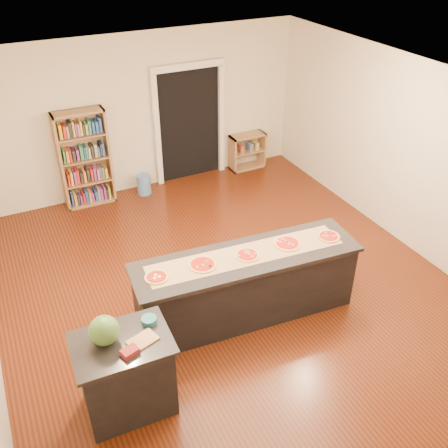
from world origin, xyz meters
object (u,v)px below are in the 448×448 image
low_shelf (247,151)px  kitchen_island (246,285)px  waste_bin (144,184)px  bookshelf (85,159)px  watermelon (104,330)px  side_counter (126,375)px

low_shelf → kitchen_island: bearing=-118.9°
kitchen_island → waste_bin: kitchen_island is taller
waste_bin → bookshelf: bearing=173.8°
bookshelf → watermelon: size_ratio=5.76×
bookshelf → waste_bin: (0.96, -0.11, -0.67)m
low_shelf → waste_bin: size_ratio=1.93×
low_shelf → waste_bin: bearing=-177.3°
side_counter → waste_bin: (1.64, 4.38, -0.30)m
side_counter → watermelon: 0.64m
bookshelf → kitchen_island: bearing=-73.7°
side_counter → low_shelf: (3.86, 4.48, -0.13)m
bookshelf → waste_bin: size_ratio=4.63×
side_counter → bookshelf: 4.55m
kitchen_island → low_shelf: bearing=66.1°
kitchen_island → low_shelf: (2.08, 3.77, -0.11)m
kitchen_island → low_shelf: size_ratio=3.98×
kitchen_island → waste_bin: size_ratio=7.68×
watermelon → bookshelf: bearing=79.6°
waste_bin → watermelon: bearing=-112.3°
low_shelf → watermelon: bearing=-132.1°
kitchen_island → low_shelf: kitchen_island is taller
side_counter → bookshelf: bearing=84.0°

